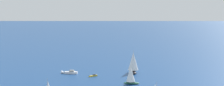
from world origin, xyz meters
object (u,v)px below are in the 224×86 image
motorboat_offshore (69,72)px  sailboat_outer_ring_a (133,62)px  sailboat_outer_ring_b (131,75)px  motorboat_ahead (93,76)px

motorboat_offshore → sailboat_outer_ring_a: sailboat_outer_ring_a is taller
motorboat_offshore → sailboat_outer_ring_b: bearing=-124.5°
motorboat_offshore → sailboat_outer_ring_a: size_ratio=0.68×
motorboat_ahead → sailboat_outer_ring_a: 26.08m
motorboat_ahead → sailboat_outer_ring_a: sailboat_outer_ring_a is taller
motorboat_offshore → motorboat_ahead: motorboat_offshore is taller
motorboat_ahead → sailboat_outer_ring_b: bearing=-129.5°
sailboat_outer_ring_a → sailboat_outer_ring_b: sailboat_outer_ring_a is taller
motorboat_ahead → sailboat_outer_ring_b: (-17.36, -21.03, 4.30)m
sailboat_outer_ring_a → sailboat_outer_ring_b: 28.89m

